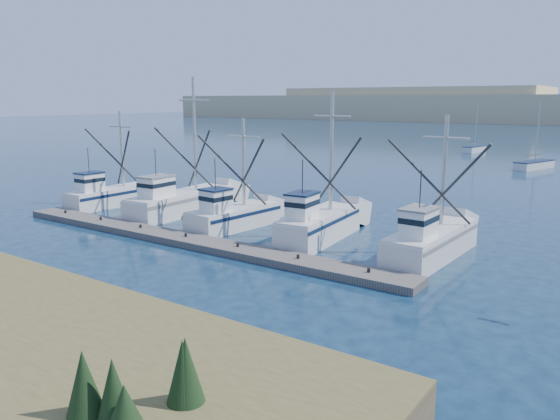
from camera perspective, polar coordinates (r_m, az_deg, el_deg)
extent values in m
plane|color=#0C2036|center=(24.90, -7.33, -8.43)|extent=(500.00, 500.00, 0.00)
cube|color=#69625E|center=(33.16, -9.80, -3.08)|extent=(29.20, 1.95, 0.39)
cube|color=silver|center=(46.08, -17.18, 1.26)|extent=(2.27, 7.58, 1.32)
cube|color=white|center=(44.72, -19.24, 2.67)|extent=(1.30, 1.85, 1.50)
cylinder|color=#B7B2A8|center=(46.39, -16.20, 6.08)|extent=(0.22, 0.22, 6.20)
cube|color=silver|center=(41.50, -10.23, 0.67)|extent=(2.98, 9.52, 1.55)
cube|color=white|center=(39.61, -12.77, 2.30)|extent=(1.61, 2.35, 1.50)
cylinder|color=#B7B2A8|center=(42.02, -8.91, 7.78)|extent=(0.22, 0.22, 8.53)
cube|color=silver|center=(36.48, -4.88, -0.88)|extent=(3.05, 6.92, 1.30)
cube|color=white|center=(34.92, -6.72, 0.87)|extent=(1.56, 1.76, 1.50)
cylinder|color=#B7B2A8|center=(36.76, -3.83, 4.92)|extent=(0.22, 0.22, 5.90)
cube|color=silver|center=(33.22, 4.13, -1.82)|extent=(2.98, 7.83, 1.62)
cube|color=white|center=(31.25, 2.34, 0.28)|extent=(1.48, 1.98, 1.50)
cylinder|color=#B7B2A8|center=(33.61, 5.39, 6.01)|extent=(0.22, 0.22, 7.28)
cube|color=silver|center=(30.64, 15.54, -3.46)|extent=(2.63, 8.24, 1.52)
cube|color=white|center=(28.37, 14.28, -1.44)|extent=(1.42, 2.04, 1.50)
cylinder|color=#B7B2A8|center=(31.22, 16.77, 3.88)|extent=(0.22, 0.22, 6.11)
cube|color=silver|center=(74.46, 25.03, 4.26)|extent=(3.70, 7.03, 0.90)
cylinder|color=#B7B2A8|center=(74.43, 25.33, 7.38)|extent=(0.12, 0.12, 7.20)
cube|color=silver|center=(94.49, 19.63, 5.99)|extent=(2.55, 5.49, 0.90)
cylinder|color=#B7B2A8|center=(94.52, 19.84, 8.44)|extent=(0.12, 0.12, 7.20)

